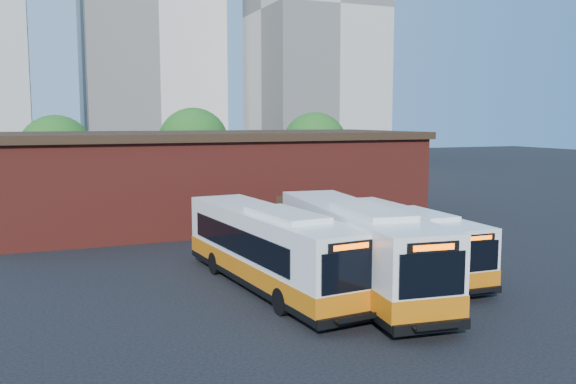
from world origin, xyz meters
name	(u,v)px	position (x,y,z in m)	size (l,w,h in m)	color
ground	(343,297)	(0.00, 0.00, 0.00)	(220.00, 220.00, 0.00)	black
bus_midwest	(270,251)	(-2.36, 2.37, 1.62)	(3.89, 13.24, 3.56)	white
bus_mideast	(355,250)	(1.03, 0.91, 1.70)	(4.29, 13.91, 3.74)	white
bus_east	(406,242)	(4.80, 2.78, 1.40)	(2.69, 11.37, 3.08)	white
transit_worker	(417,279)	(2.29, -1.89, 0.98)	(0.72, 0.47, 1.96)	#131539
depot_building	(213,176)	(0.00, 20.00, 3.26)	(28.60, 12.60, 6.40)	maroon
tree_west	(56,151)	(-10.00, 32.00, 4.64)	(6.00, 6.00, 7.65)	#382314
tree_mid	(194,143)	(2.00, 34.00, 5.08)	(6.56, 6.56, 8.36)	#382314
tree_east	(315,145)	(13.00, 31.00, 4.83)	(6.24, 6.24, 7.96)	#382314
tower_right	(315,11)	(30.00, 68.00, 24.34)	(18.00, 18.00, 49.20)	beige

